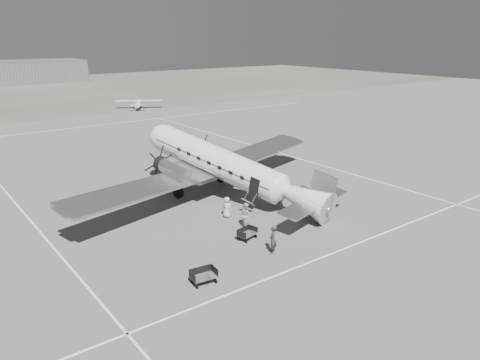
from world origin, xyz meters
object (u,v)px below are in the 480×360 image
hangar_main (9,72)px  ramp_agent (246,215)px  dc3_airliner (226,168)px  baggage_cart_far (204,276)px  light_plane_right (139,104)px  passenger (227,207)px  baggage_cart_near (247,234)px  ground_crew (273,239)px

hangar_main → ramp_agent: size_ratio=21.84×
dc3_airliner → ramp_agent: bearing=-127.5°
hangar_main → baggage_cart_far: size_ratio=26.95×
light_plane_right → ramp_agent: bearing=-78.1°
passenger → ramp_agent: bearing=164.9°
light_plane_right → baggage_cart_far: bearing=-82.4°
baggage_cart_far → ramp_agent: size_ratio=0.81×
light_plane_right → hangar_main: bearing=127.5°
hangar_main → baggage_cart_near: size_ratio=28.95×
baggage_cart_far → ramp_agent: 8.75m
baggage_cart_far → passenger: size_ratio=0.93×
baggage_cart_far → passenger: passenger is taller
light_plane_right → ramp_agent: size_ratio=4.69×
passenger → light_plane_right: bearing=-34.2°
dc3_airliner → light_plane_right: 55.73m
hangar_main → dc3_airliner: 121.16m
dc3_airliner → ramp_agent: (-2.53, -6.12, -1.85)m
baggage_cart_far → dc3_airliner: bearing=56.5°
hangar_main → baggage_cart_far: hangar_main is taller
baggage_cart_near → baggage_cart_far: 6.66m
dc3_airliner → light_plane_right: dc3_airliner is taller
ground_crew → dc3_airliner: bearing=-150.9°
hangar_main → light_plane_right: hangar_main is taller
dc3_airliner → baggage_cart_near: (-3.83, -7.93, -2.40)m
hangar_main → dc3_airliner: size_ratio=1.42×
light_plane_right → ramp_agent: (-19.33, -59.23, 0.03)m
hangar_main → ground_crew: bearing=-95.0°
light_plane_right → baggage_cart_near: light_plane_right is taller
hangar_main → ground_crew: 132.08m
baggage_cart_near → passenger: bearing=59.5°
hangar_main → passenger: bearing=-94.8°
passenger → dc3_airliner: bearing=-50.3°
baggage_cart_near → baggage_cart_far: baggage_cart_far is taller
baggage_cart_far → ramp_agent: bearing=43.0°
hangar_main → passenger: hangar_main is taller
ground_crew → ramp_agent: (1.26, 4.52, -0.00)m
baggage_cart_near → ramp_agent: (1.30, 1.81, 0.55)m
baggage_cart_far → ground_crew: 5.87m
hangar_main → passenger: (-10.36, -124.56, -2.46)m
ramp_agent → passenger: (-0.01, 2.47, -0.12)m
dc3_airliner → baggage_cart_far: bearing=-145.5°
hangar_main → light_plane_right: size_ratio=4.66×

